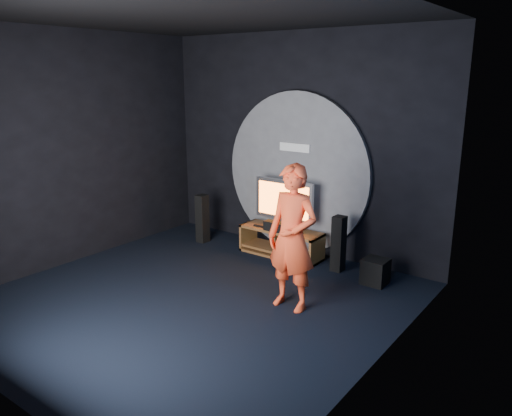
{
  "coord_description": "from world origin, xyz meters",
  "views": [
    {
      "loc": [
        4.21,
        -4.3,
        2.84
      ],
      "look_at": [
        0.23,
        1.05,
        1.05
      ],
      "focal_mm": 35.0,
      "sensor_mm": 36.0,
      "label": 1
    }
  ],
  "objects_px": {
    "media_console": "(281,244)",
    "subwoofer": "(375,271)",
    "tv": "(284,202)",
    "player": "(292,238)",
    "tower_speaker_left": "(202,219)",
    "tower_speaker_right": "(339,244)"
  },
  "relations": [
    {
      "from": "media_console",
      "to": "subwoofer",
      "type": "height_order",
      "value": "media_console"
    },
    {
      "from": "media_console",
      "to": "tower_speaker_left",
      "type": "relative_size",
      "value": 1.63
    },
    {
      "from": "tv",
      "to": "subwoofer",
      "type": "xyz_separation_m",
      "value": [
        1.68,
        -0.22,
        -0.7
      ]
    },
    {
      "from": "tower_speaker_right",
      "to": "subwoofer",
      "type": "xyz_separation_m",
      "value": [
        0.65,
        -0.13,
        -0.24
      ]
    },
    {
      "from": "subwoofer",
      "to": "player",
      "type": "bearing_deg",
      "value": -113.06
    },
    {
      "from": "media_console",
      "to": "subwoofer",
      "type": "xyz_separation_m",
      "value": [
        1.68,
        -0.15,
        -0.01
      ]
    },
    {
      "from": "media_console",
      "to": "player",
      "type": "bearing_deg",
      "value": -52.38
    },
    {
      "from": "tower_speaker_right",
      "to": "subwoofer",
      "type": "bearing_deg",
      "value": -11.11
    },
    {
      "from": "player",
      "to": "subwoofer",
      "type": "bearing_deg",
      "value": 67.57
    },
    {
      "from": "tv",
      "to": "media_console",
      "type": "bearing_deg",
      "value": -83.89
    },
    {
      "from": "subwoofer",
      "to": "player",
      "type": "distance_m",
      "value": 1.59
    },
    {
      "from": "tv",
      "to": "tower_speaker_right",
      "type": "relative_size",
      "value": 1.25
    },
    {
      "from": "media_console",
      "to": "tv",
      "type": "xyz_separation_m",
      "value": [
        -0.01,
        0.07,
        0.69
      ]
    },
    {
      "from": "player",
      "to": "tower_speaker_left",
      "type": "bearing_deg",
      "value": 155.7
    },
    {
      "from": "media_console",
      "to": "subwoofer",
      "type": "bearing_deg",
      "value": -5.15
    },
    {
      "from": "tower_speaker_left",
      "to": "subwoofer",
      "type": "height_order",
      "value": "tower_speaker_left"
    },
    {
      "from": "media_console",
      "to": "tower_speaker_right",
      "type": "relative_size",
      "value": 1.63
    },
    {
      "from": "tower_speaker_left",
      "to": "subwoofer",
      "type": "bearing_deg",
      "value": 1.59
    },
    {
      "from": "media_console",
      "to": "tower_speaker_left",
      "type": "distance_m",
      "value": 1.53
    },
    {
      "from": "media_console",
      "to": "tower_speaker_right",
      "type": "bearing_deg",
      "value": -1.33
    },
    {
      "from": "tv",
      "to": "subwoofer",
      "type": "bearing_deg",
      "value": -7.39
    },
    {
      "from": "media_console",
      "to": "player",
      "type": "xyz_separation_m",
      "value": [
        1.12,
        -1.45,
        0.72
      ]
    }
  ]
}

